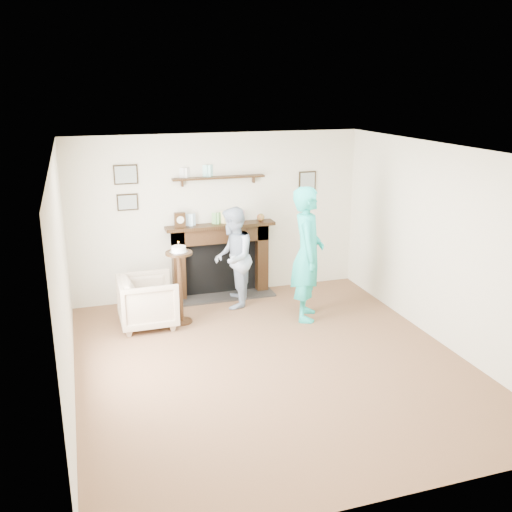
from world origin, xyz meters
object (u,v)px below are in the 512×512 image
at_px(armchair, 149,325).
at_px(man, 234,305).
at_px(woman, 306,317).
at_px(pedestal_table, 180,273).

relative_size(armchair, man, 0.51).
bearing_deg(woman, man, 70.68).
bearing_deg(pedestal_table, woman, -12.02).
distance_m(armchair, man, 1.35).
bearing_deg(woman, armchair, 100.98).
height_order(armchair, man, man).
height_order(woman, pedestal_table, pedestal_table).
height_order(man, woman, woman).
distance_m(armchair, woman, 2.20).
bearing_deg(armchair, pedestal_table, -94.92).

